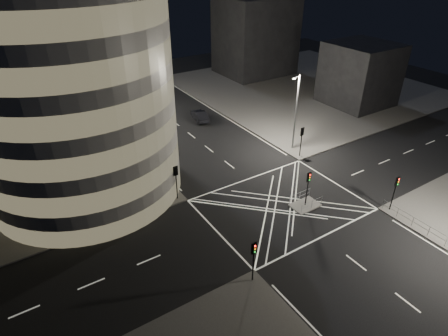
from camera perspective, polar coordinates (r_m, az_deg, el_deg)
ground at (r=40.26m, az=8.70°, el=-5.56°), size 120.00×120.00×0.00m
sidewalk_far_right at (r=75.92m, az=12.39°, el=12.03°), size 42.00×42.00×0.15m
central_island at (r=40.52m, az=12.25°, el=-5.56°), size 3.00×2.00×0.15m
office_tower_curved at (r=43.87m, az=-30.11°, el=12.28°), size 30.00×29.00×27.20m
building_right_far at (r=81.57m, az=4.77°, el=19.42°), size 14.00×12.00×15.00m
building_right_near at (r=68.27m, az=19.98°, el=13.31°), size 10.00×10.00×10.00m
building_far_end at (r=85.01m, az=-20.83°, el=19.06°), size 18.00×8.00×18.00m
tree_a at (r=39.51m, az=-11.15°, el=1.88°), size 4.00×4.00×7.07m
tree_b at (r=44.72m, az=-14.12°, el=4.70°), size 5.00×5.00×7.37m
tree_c at (r=50.14m, az=-16.46°, el=6.81°), size 4.30×4.30×6.62m
tree_d at (r=55.26m, az=-18.56°, el=9.65°), size 5.00×5.00×7.88m
tree_e at (r=61.23m, az=-19.95°, el=10.07°), size 3.62×3.62×5.74m
traffic_signal_fl at (r=39.29m, az=-7.34°, el=-1.30°), size 0.55×0.22×4.00m
traffic_signal_nl at (r=29.99m, az=4.55°, el=-13.03°), size 0.55×0.22×4.00m
traffic_signal_fr at (r=48.28m, az=11.76°, el=4.72°), size 0.55×0.22×4.00m
traffic_signal_nr at (r=41.07m, az=24.69°, el=-2.65°), size 0.55×0.22×4.00m
traffic_signal_island at (r=38.94m, az=12.70°, el=-2.19°), size 0.55×0.22×4.00m
street_lamp_left_near at (r=42.06m, az=-11.50°, el=4.68°), size 1.25×0.25×10.00m
street_lamp_left_far at (r=58.13m, az=-18.46°, el=11.11°), size 1.25×0.25×10.00m
street_lamp_right_far at (r=49.08m, az=10.88°, el=8.61°), size 1.25×0.25×10.00m
railing_near_right at (r=40.00m, az=29.74°, el=-8.98°), size 0.06×11.70×1.10m
railing_island_south at (r=39.67m, az=13.23°, el=-5.47°), size 2.80×0.06×1.10m
railing_island_north at (r=40.67m, az=11.48°, el=-4.23°), size 2.80×0.06×1.10m
sedan at (r=59.07m, az=-3.74°, el=7.98°), size 2.52×4.93×1.55m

